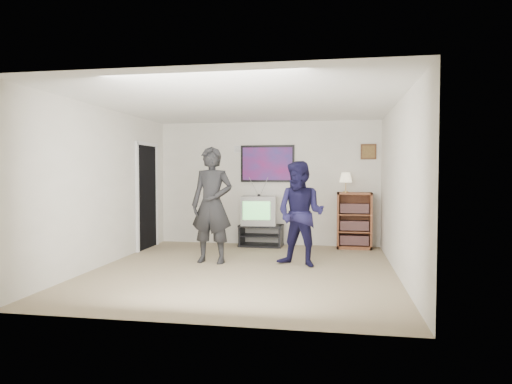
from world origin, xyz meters
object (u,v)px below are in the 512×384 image
(media_stand, at_px, (261,235))
(person_short, at_px, (300,214))
(bookshelf, at_px, (354,220))
(person_tall, at_px, (212,205))
(crt_television, at_px, (259,210))

(media_stand, relative_size, person_short, 0.53)
(media_stand, xyz_separation_m, bookshelf, (1.82, 0.05, 0.33))
(person_tall, xyz_separation_m, person_short, (1.44, -0.03, -0.12))
(person_tall, bearing_deg, bookshelf, 43.01)
(person_tall, bearing_deg, crt_television, 80.02)
(crt_television, distance_m, bookshelf, 1.87)
(media_stand, distance_m, person_short, 2.10)
(person_tall, height_order, person_short, person_tall)
(media_stand, height_order, bookshelf, bookshelf)
(person_short, bearing_deg, media_stand, 136.98)
(media_stand, bearing_deg, person_short, -61.64)
(bookshelf, distance_m, person_short, 2.07)
(person_short, bearing_deg, crt_television, 138.14)
(person_tall, relative_size, person_short, 1.14)
(media_stand, xyz_separation_m, crt_television, (-0.05, 0.00, 0.50))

